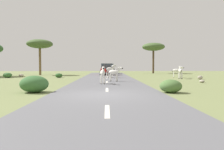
# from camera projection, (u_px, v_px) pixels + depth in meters

# --- Properties ---
(ground_plane) EXTENTS (90.00, 90.00, 0.00)m
(ground_plane) POSITION_uv_depth(u_px,v_px,m) (102.00, 95.00, 10.90)
(ground_plane) COLOR olive
(road) EXTENTS (6.00, 64.00, 0.05)m
(road) POSITION_uv_depth(u_px,v_px,m) (107.00, 95.00, 10.91)
(road) COLOR slate
(road) RESTS_ON ground_plane
(lane_markings) EXTENTS (0.16, 56.00, 0.01)m
(lane_markings) POSITION_uv_depth(u_px,v_px,m) (107.00, 97.00, 9.91)
(lane_markings) COLOR silver
(lane_markings) RESTS_ON road
(zebra_0) EXTENTS (0.50, 1.52, 1.43)m
(zebra_0) POSITION_uv_depth(u_px,v_px,m) (103.00, 73.00, 16.96)
(zebra_0) COLOR silver
(zebra_0) RESTS_ON road
(zebra_1) EXTENTS (1.38, 0.76, 1.37)m
(zebra_1) POSITION_uv_depth(u_px,v_px,m) (114.00, 72.00, 19.62)
(zebra_1) COLOR silver
(zebra_1) RESTS_ON road
(zebra_2) EXTENTS (1.36, 1.35, 1.61)m
(zebra_2) POSITION_uv_depth(u_px,v_px,m) (110.00, 70.00, 25.36)
(zebra_2) COLOR silver
(zebra_2) RESTS_ON road
(zebra_3) EXTENTS (1.47, 0.56, 1.39)m
(zebra_3) POSITION_uv_depth(u_px,v_px,m) (177.00, 71.00, 27.00)
(zebra_3) COLOR silver
(zebra_3) RESTS_ON ground_plane
(zebra_4) EXTENTS (0.61, 1.57, 1.49)m
(zebra_4) POSITION_uv_depth(u_px,v_px,m) (180.00, 71.00, 24.29)
(zebra_4) COLOR silver
(zebra_4) RESTS_ON ground_plane
(car_0) EXTENTS (2.05, 4.35, 1.74)m
(car_0) POSITION_uv_depth(u_px,v_px,m) (107.00, 70.00, 32.88)
(car_0) COLOR red
(car_0) RESTS_ON road
(car_1) EXTENTS (2.27, 4.46, 1.74)m
(car_1) POSITION_uv_depth(u_px,v_px,m) (109.00, 69.00, 39.08)
(car_1) COLOR black
(car_1) RESTS_ON road
(tree_0) EXTENTS (3.96, 3.96, 5.52)m
(tree_0) POSITION_uv_depth(u_px,v_px,m) (40.00, 44.00, 33.20)
(tree_0) COLOR brown
(tree_0) RESTS_ON ground_plane
(tree_1) EXTENTS (4.23, 4.23, 5.73)m
(tree_1) POSITION_uv_depth(u_px,v_px,m) (153.00, 47.00, 40.44)
(tree_1) COLOR #4C3823
(tree_1) RESTS_ON ground_plane
(bush_0) EXTENTS (1.58, 1.42, 0.95)m
(bush_0) POSITION_uv_depth(u_px,v_px,m) (34.00, 84.00, 12.00)
(bush_0) COLOR #386633
(bush_0) RESTS_ON ground_plane
(bush_1) EXTENTS (1.23, 1.10, 0.74)m
(bush_1) POSITION_uv_depth(u_px,v_px,m) (171.00, 86.00, 11.88)
(bush_1) COLOR #4C7038
(bush_1) RESTS_ON ground_plane
(bush_2) EXTENTS (1.04, 0.93, 0.62)m
(bush_2) POSITION_uv_depth(u_px,v_px,m) (8.00, 75.00, 26.00)
(bush_2) COLOR #386633
(bush_2) RESTS_ON ground_plane
(bush_4) EXTENTS (0.89, 0.80, 0.53)m
(bush_4) POSITION_uv_depth(u_px,v_px,m) (59.00, 75.00, 26.29)
(bush_4) COLOR #2D5628
(bush_4) RESTS_ON ground_plane
(rock_0) EXTENTS (0.60, 0.51, 0.41)m
(rock_0) POSITION_uv_depth(u_px,v_px,m) (21.00, 76.00, 27.39)
(rock_0) COLOR #A89E8C
(rock_0) RESTS_ON ground_plane
(rock_1) EXTENTS (0.44, 0.47, 0.26)m
(rock_1) POSITION_uv_depth(u_px,v_px,m) (202.00, 81.00, 18.71)
(rock_1) COLOR #A89E8C
(rock_1) RESTS_ON ground_plane
(rock_3) EXTENTS (0.55, 0.40, 0.41)m
(rock_3) POSITION_uv_depth(u_px,v_px,m) (200.00, 78.00, 22.96)
(rock_3) COLOR #A89E8C
(rock_3) RESTS_ON ground_plane
(rock_4) EXTENTS (0.76, 0.70, 0.44)m
(rock_4) POSITION_uv_depth(u_px,v_px,m) (31.00, 78.00, 21.69)
(rock_4) COLOR #A89E8C
(rock_4) RESTS_ON ground_plane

